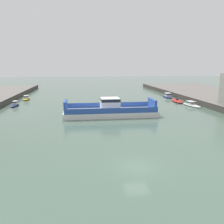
{
  "coord_description": "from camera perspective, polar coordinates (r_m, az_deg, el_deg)",
  "views": [
    {
      "loc": [
        -5.59,
        -21.99,
        10.34
      ],
      "look_at": [
        0.0,
        19.14,
        2.0
      ],
      "focal_mm": 37.28,
      "sensor_mm": 36.0,
      "label": 1
    }
  ],
  "objects": [
    {
      "name": "moored_boat_near_right",
      "position": [
        65.0,
        -22.69,
        1.77
      ],
      "size": [
        1.75,
        5.09,
        1.36
      ],
      "color": "navy",
      "rests_on": "ground"
    },
    {
      "name": "chain_ferry",
      "position": [
        48.76,
        -0.5,
        0.46
      ],
      "size": [
        19.29,
        7.23,
        3.7
      ],
      "color": "silver",
      "rests_on": "ground"
    },
    {
      "name": "moored_boat_mid_left",
      "position": [
        70.11,
        15.65,
        2.69
      ],
      "size": [
        3.48,
        8.2,
        1.04
      ],
      "color": "red",
      "rests_on": "ground"
    },
    {
      "name": "moored_boat_mid_right",
      "position": [
        63.92,
        18.91,
        1.84
      ],
      "size": [
        3.13,
        7.3,
        1.19
      ],
      "color": "white",
      "rests_on": "ground"
    },
    {
      "name": "moored_boat_far_right",
      "position": [
        78.7,
        13.46,
        3.92
      ],
      "size": [
        2.73,
        7.21,
        1.51
      ],
      "color": "navy",
      "rests_on": "ground"
    },
    {
      "name": "moored_boat_upstream_a",
      "position": [
        76.15,
        -20.24,
        3.23
      ],
      "size": [
        2.31,
        5.72,
        1.35
      ],
      "color": "yellow",
      "rests_on": "ground"
    },
    {
      "name": "ground_plane",
      "position": [
        24.93,
        6.1,
        -13.21
      ],
      "size": [
        400.0,
        400.0,
        0.0
      ],
      "primitive_type": "plane",
      "color": "#4C6656"
    }
  ]
}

